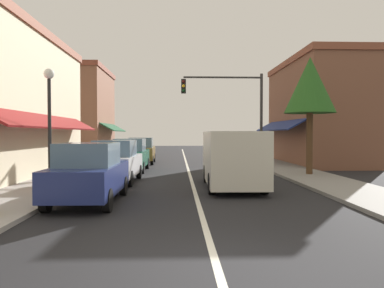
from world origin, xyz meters
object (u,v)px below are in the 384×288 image
(van_in_lane, at_px, (232,157))
(street_lamp_left_near, at_px, (49,108))
(parked_car_nearest_left, at_px, (89,173))
(parked_car_third_left, at_px, (130,155))
(parked_car_far_left, at_px, (141,151))
(parked_car_second_left, at_px, (116,161))
(tree_right_near, at_px, (310,86))
(traffic_signal_mast_arm, at_px, (234,103))

(van_in_lane, bearing_deg, street_lamp_left_near, -170.98)
(parked_car_nearest_left, distance_m, van_in_lane, 5.53)
(parked_car_third_left, height_order, parked_car_far_left, same)
(parked_car_second_left, relative_size, street_lamp_left_near, 0.97)
(parked_car_far_left, bearing_deg, street_lamp_left_near, -99.68)
(parked_car_third_left, bearing_deg, parked_car_far_left, 89.53)
(parked_car_second_left, bearing_deg, van_in_lane, -18.54)
(parked_car_nearest_left, bearing_deg, tree_right_near, 36.90)
(parked_car_second_left, bearing_deg, traffic_signal_mast_arm, 54.56)
(parked_car_second_left, distance_m, parked_car_far_left, 9.98)
(parked_car_far_left, xyz_separation_m, tree_right_near, (8.75, -8.14, 3.41))
(street_lamp_left_near, bearing_deg, tree_right_near, 22.51)
(van_in_lane, xyz_separation_m, street_lamp_left_near, (-6.49, -0.89, 1.79))
(parked_car_nearest_left, distance_m, street_lamp_left_near, 3.45)
(traffic_signal_mast_arm, bearing_deg, van_in_lane, -98.91)
(tree_right_near, bearing_deg, street_lamp_left_near, -157.49)
(street_lamp_left_near, bearing_deg, van_in_lane, 7.83)
(street_lamp_left_near, bearing_deg, parked_car_second_left, 54.59)
(parked_car_far_left, bearing_deg, parked_car_third_left, -91.88)
(tree_right_near, bearing_deg, parked_car_third_left, 162.11)
(van_in_lane, bearing_deg, parked_car_second_left, 161.13)
(parked_car_second_left, height_order, street_lamp_left_near, street_lamp_left_near)
(parked_car_far_left, relative_size, street_lamp_left_near, 0.96)
(parked_car_nearest_left, relative_size, parked_car_far_left, 1.00)
(parked_car_third_left, distance_m, parked_car_far_left, 5.28)
(parked_car_second_left, relative_size, traffic_signal_mast_arm, 0.70)
(traffic_signal_mast_arm, distance_m, street_lamp_left_near, 13.55)
(parked_car_second_left, xyz_separation_m, tree_right_near, (8.86, 1.84, 3.41))
(parked_car_far_left, height_order, tree_right_near, tree_right_near)
(tree_right_near, bearing_deg, parked_car_far_left, 137.08)
(parked_car_third_left, xyz_separation_m, traffic_signal_mast_arm, (6.19, 3.55, 3.16))
(parked_car_second_left, bearing_deg, parked_car_far_left, 90.89)
(parked_car_far_left, height_order, van_in_lane, van_in_lane)
(tree_right_near, bearing_deg, van_in_lane, -139.93)
(parked_car_third_left, relative_size, parked_car_far_left, 1.00)
(traffic_signal_mast_arm, bearing_deg, tree_right_near, -67.53)
(street_lamp_left_near, bearing_deg, parked_car_third_left, 75.70)
(parked_car_nearest_left, bearing_deg, van_in_lane, 33.15)
(van_in_lane, relative_size, traffic_signal_mast_arm, 0.88)
(traffic_signal_mast_arm, bearing_deg, street_lamp_left_near, -126.60)
(parked_car_second_left, height_order, parked_car_third_left, same)
(parked_car_nearest_left, height_order, street_lamp_left_near, street_lamp_left_near)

